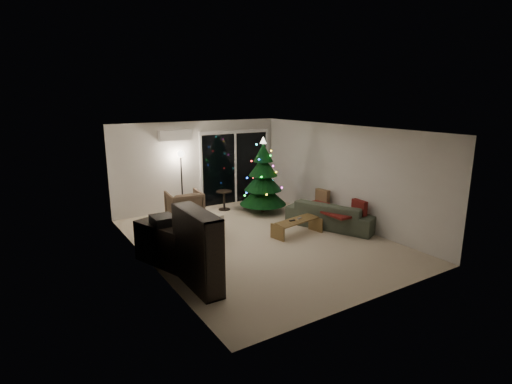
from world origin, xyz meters
TOP-DOWN VIEW (x-y plane):
  - room at (0.46, 1.49)m, footprint 6.50×7.51m
  - bookshelf at (-2.25, -1.31)m, footprint 0.78×1.38m
  - media_cabinet at (-2.25, -0.10)m, footprint 0.87×1.36m
  - stereo at (-2.25, -0.10)m, footprint 0.40×0.48m
  - armchair at (-0.86, 2.26)m, footprint 0.93×0.95m
  - ottoman at (-0.73, 1.05)m, footprint 0.62×0.62m
  - cardboard_box_a at (-1.84, 0.18)m, footprint 0.54×0.48m
  - cardboard_box_b at (-0.84, 0.62)m, footprint 0.43×0.33m
  - side_table at (0.49, 2.64)m, footprint 0.48×0.48m
  - floor_lamp at (-0.61, 3.01)m, footprint 0.27×0.27m
  - sofa at (2.05, -0.15)m, footprint 1.67×2.36m
  - sofa_throw at (1.95, -0.15)m, footprint 0.69×1.58m
  - cushion_a at (2.30, 0.50)m, footprint 0.16×0.43m
  - cushion_b at (2.30, -0.80)m, footprint 0.16×0.43m
  - coffee_table at (0.93, -0.19)m, footprint 1.24×0.62m
  - remote_a at (0.78, -0.19)m, footprint 0.15×0.04m
  - remote_b at (1.03, -0.14)m, footprint 0.14×0.08m
  - christmas_tree at (1.31, 1.85)m, footprint 1.73×1.73m

SIDE VIEW (x-z plane):
  - cardboard_box_b at x=-0.84m, z-range 0.00..0.29m
  - cardboard_box_a at x=-1.84m, z-range 0.00..0.32m
  - coffee_table at x=0.93m, z-range 0.00..0.38m
  - ottoman at x=-0.73m, z-range 0.00..0.44m
  - side_table at x=0.49m, z-range 0.00..0.55m
  - sofa at x=2.05m, z-range 0.00..0.64m
  - remote_a at x=0.78m, z-range 0.38..0.40m
  - remote_b at x=1.03m, z-range 0.38..0.40m
  - armchair at x=-0.86m, z-range 0.00..0.79m
  - media_cabinet at x=-2.25m, z-range 0.00..0.80m
  - sofa_throw at x=1.95m, z-range 0.44..0.49m
  - cushion_a at x=2.30m, z-range 0.37..0.79m
  - cushion_b at x=2.30m, z-range 0.37..0.79m
  - bookshelf at x=-2.25m, z-range 0.00..1.34m
  - floor_lamp at x=-0.61m, z-range 0.00..1.68m
  - stereo at x=-2.25m, z-range 0.80..0.97m
  - room at x=0.46m, z-range -0.28..2.32m
  - christmas_tree at x=1.31m, z-range 0.00..2.11m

